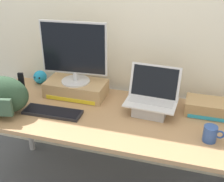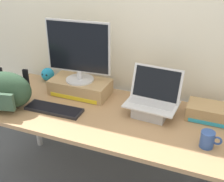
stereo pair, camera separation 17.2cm
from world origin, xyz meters
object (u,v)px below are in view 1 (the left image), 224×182
plush_toy (40,77)px  toner_box_cyan (209,108)px  external_keyboard (53,112)px  desktop_monitor (74,53)px  coffee_mug (211,134)px  messenger_backpack (2,95)px  open_laptop (151,103)px  toner_box_yellow (76,88)px

plush_toy → toner_box_cyan: plush_toy is taller
external_keyboard → plush_toy: bearing=125.6°
desktop_monitor → external_keyboard: 0.45m
coffee_mug → toner_box_cyan: (-0.01, 0.32, -0.00)m
messenger_backpack → open_laptop: bearing=4.4°
desktop_monitor → external_keyboard: desktop_monitor is taller
desktop_monitor → plush_toy: (-0.37, 0.12, -0.29)m
open_laptop → coffee_mug: size_ratio=2.91×
desktop_monitor → toner_box_cyan: desktop_monitor is taller
plush_toy → toner_box_cyan: 1.35m
desktop_monitor → plush_toy: size_ratio=4.44×
toner_box_yellow → coffee_mug: 1.04m
coffee_mug → messenger_backpack: bearing=-177.5°
toner_box_yellow → toner_box_cyan: (0.98, 0.00, -0.01)m
toner_box_yellow → plush_toy: (-0.37, 0.12, -0.00)m
toner_box_yellow → toner_box_cyan: 0.98m
open_laptop → external_keyboard: 0.68m
messenger_backpack → plush_toy: messenger_backpack is taller
toner_box_yellow → toner_box_cyan: toner_box_yellow is taller
messenger_backpack → toner_box_cyan: messenger_backpack is taller
coffee_mug → toner_box_cyan: same height
coffee_mug → toner_box_cyan: 0.32m
coffee_mug → toner_box_cyan: size_ratio=0.39×
open_laptop → external_keyboard: open_laptop is taller
open_laptop → plush_toy: (-0.96, 0.20, -0.01)m
coffee_mug → plush_toy: (-1.36, 0.43, 0.00)m
toner_box_yellow → open_laptop: size_ratio=1.27×
open_laptop → coffee_mug: 0.46m
desktop_monitor → coffee_mug: size_ratio=3.94×
open_laptop → plush_toy: size_ratio=3.27×
toner_box_yellow → coffee_mug: toner_box_yellow is taller
plush_toy → open_laptop: bearing=-11.9°
toner_box_yellow → coffee_mug: size_ratio=3.69×
messenger_backpack → coffee_mug: bearing=-9.7°
messenger_backpack → coffee_mug: messenger_backpack is taller
external_keyboard → coffee_mug: bearing=-2.7°
desktop_monitor → messenger_backpack: bearing=-139.9°
toner_box_yellow → external_keyboard: bearing=-100.3°
desktop_monitor → coffee_mug: 1.08m
coffee_mug → plush_toy: size_ratio=1.13×
open_laptop → toner_box_cyan: 0.40m
open_laptop → external_keyboard: (-0.65, -0.21, -0.06)m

